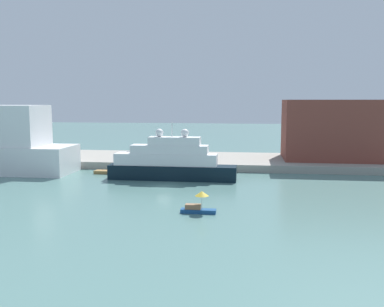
{
  "coord_description": "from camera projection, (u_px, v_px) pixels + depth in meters",
  "views": [
    {
      "loc": [
        14.06,
        -69.56,
        14.7
      ],
      "look_at": [
        4.13,
        6.0,
        5.05
      ],
      "focal_mm": 39.38,
      "sensor_mm": 36.0,
      "label": 1
    }
  ],
  "objects": [
    {
      "name": "large_yacht",
      "position": [
        170.0,
        162.0,
        78.23
      ],
      "size": [
        23.81,
        3.94,
        10.71
      ],
      "color": "black",
      "rests_on": "ground"
    },
    {
      "name": "small_motorboat",
      "position": [
        198.0,
        204.0,
        55.09
      ],
      "size": [
        4.63,
        1.8,
        2.94
      ],
      "color": "navy",
      "rests_on": "ground"
    },
    {
      "name": "mooring_bollard",
      "position": [
        201.0,
        162.0,
        87.95
      ],
      "size": [
        0.56,
        0.56,
        0.82
      ],
      "primitive_type": "cylinder",
      "color": "black",
      "rests_on": "quay_dock"
    },
    {
      "name": "person_figure",
      "position": [
        137.0,
        158.0,
        90.42
      ],
      "size": [
        0.36,
        0.36,
        1.59
      ],
      "color": "maroon",
      "rests_on": "quay_dock"
    },
    {
      "name": "ground",
      "position": [
        164.0,
        187.0,
        72.09
      ],
      "size": [
        400.0,
        400.0,
        0.0
      ],
      "primitive_type": "plane",
      "color": "slate"
    },
    {
      "name": "quay_dock",
      "position": [
        186.0,
        160.0,
        98.22
      ],
      "size": [
        110.0,
        21.34,
        1.56
      ],
      "primitive_type": "cube",
      "color": "gray",
      "rests_on": "ground"
    },
    {
      "name": "harbor_building",
      "position": [
        333.0,
        130.0,
        93.81
      ],
      "size": [
        21.57,
        13.69,
        13.27
      ],
      "primitive_type": "cube",
      "color": "brown",
      "rests_on": "quay_dock"
    },
    {
      "name": "work_barge",
      "position": [
        106.0,
        172.0,
        84.98
      ],
      "size": [
        4.55,
        1.99,
        0.63
      ],
      "primitive_type": "cube",
      "color": "olive",
      "rests_on": "ground"
    },
    {
      "name": "parked_car",
      "position": [
        132.0,
        155.0,
        97.49
      ],
      "size": [
        3.91,
        1.82,
        1.33
      ],
      "color": "silver",
      "rests_on": "quay_dock"
    }
  ]
}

